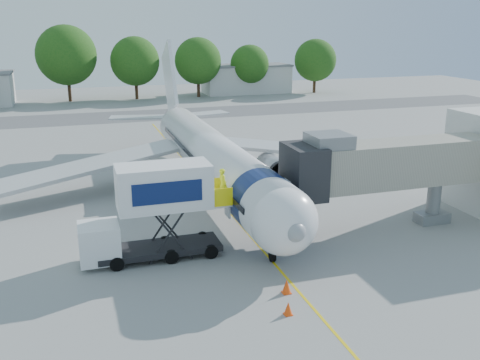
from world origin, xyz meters
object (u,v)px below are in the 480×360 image
object	(u,v)px
aircraft	(211,156)
ground_tug	(335,318)
catering_hiloader	(153,213)
jet_bridge	(378,166)

from	to	relation	value
aircraft	ground_tug	bearing A→B (deg)	-90.20
aircraft	catering_hiloader	bearing A→B (deg)	-119.36
ground_tug	catering_hiloader	bearing A→B (deg)	121.27
jet_bridge	ground_tug	distance (m)	13.49
ground_tug	jet_bridge	bearing A→B (deg)	51.81
aircraft	jet_bridge	distance (m)	13.77
jet_bridge	ground_tug	xyz separation A→B (m)	(-8.07, -10.22, -3.52)
jet_bridge	catering_hiloader	xyz separation A→B (m)	(-14.25, -0.00, -1.58)
aircraft	ground_tug	size ratio (longest dim) A/B	9.64
jet_bridge	ground_tug	world-z (taller)	jet_bridge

